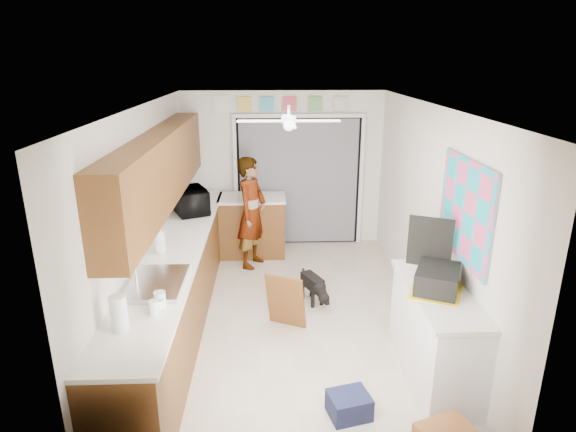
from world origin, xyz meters
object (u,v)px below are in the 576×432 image
object	(u,v)px
man	(252,213)
dog	(312,287)
navy_crate	(349,405)
cup	(158,304)
suitcase	(437,279)
paper_towel_roll	(119,313)
microwave	(191,201)
soap_bottle	(159,238)

from	to	relation	value
man	dog	size ratio (longest dim) A/B	3.19
navy_crate	dog	size ratio (longest dim) A/B	0.67
cup	suitcase	world-z (taller)	suitcase
paper_towel_roll	dog	xyz separation A→B (m)	(1.71, 2.13, -0.88)
microwave	soap_bottle	world-z (taller)	soap_bottle
soap_bottle	man	bearing A→B (deg)	61.46
soap_bottle	suitcase	distance (m)	2.93
suitcase	dog	world-z (taller)	suitcase
suitcase	soap_bottle	bearing A→B (deg)	-175.37
suitcase	man	bearing A→B (deg)	148.05
microwave	cup	distance (m)	2.72
soap_bottle	cup	size ratio (longest dim) A/B	2.71
microwave	paper_towel_roll	xyz separation A→B (m)	(-0.10, -3.02, -0.02)
man	dog	world-z (taller)	man
navy_crate	suitcase	bearing A→B (deg)	31.55
microwave	dog	distance (m)	2.05
soap_bottle	cup	bearing A→B (deg)	-78.74
suitcase	man	xyz separation A→B (m)	(-1.81, 2.73, -0.22)
dog	paper_towel_roll	bearing A→B (deg)	-153.66
suitcase	paper_towel_roll	bearing A→B (deg)	-143.15
microwave	dog	xyz separation A→B (m)	(1.62, -0.88, -0.90)
dog	suitcase	bearing A→B (deg)	-81.58
suitcase	navy_crate	size ratio (longest dim) A/B	1.42
soap_bottle	microwave	bearing A→B (deg)	85.17
soap_bottle	cup	world-z (taller)	soap_bottle
man	microwave	bearing A→B (deg)	133.37
microwave	soap_bottle	size ratio (longest dim) A/B	1.77
suitcase	man	world-z (taller)	man
cup	paper_towel_roll	size ratio (longest dim) A/B	0.43
cup	dog	xyz separation A→B (m)	(1.48, 1.83, -0.79)
microwave	soap_bottle	xyz separation A→B (m)	(-0.12, -1.43, 0.00)
cup	dog	bearing A→B (deg)	50.90
microwave	paper_towel_roll	world-z (taller)	microwave
soap_bottle	navy_crate	world-z (taller)	soap_bottle
navy_crate	man	size ratio (longest dim) A/B	0.21
paper_towel_roll	navy_crate	distance (m)	2.10
man	dog	xyz separation A→B (m)	(0.80, -1.19, -0.62)
soap_bottle	dog	size ratio (longest dim) A/B	0.66
microwave	suitcase	distance (m)	3.58
microwave	paper_towel_roll	distance (m)	3.02
soap_bottle	paper_towel_roll	bearing A→B (deg)	-89.13
man	dog	distance (m)	1.56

